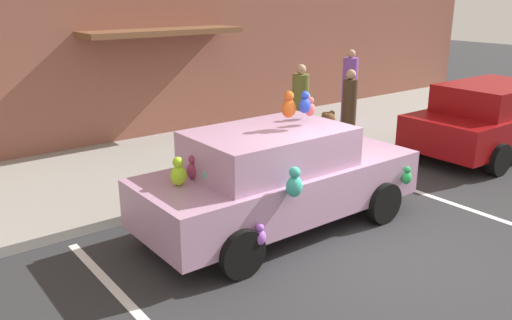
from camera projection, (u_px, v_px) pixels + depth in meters
name	position (u px, v px, depth m)	size (l,w,h in m)	color
ground_plane	(382.00, 253.00, 7.19)	(60.00, 60.00, 0.00)	#2D2D30
sidewalk	(192.00, 159.00, 10.94)	(24.00, 4.00, 0.15)	gray
storefront_building	(137.00, 1.00, 11.61)	(24.00, 1.25, 6.40)	brown
parking_stripe_front	(423.00, 194.00, 9.28)	(0.12, 3.60, 0.01)	silver
parking_stripe_rear	(127.00, 302.00, 6.04)	(0.12, 3.60, 0.01)	silver
plush_covered_car	(278.00, 177.00, 7.73)	(4.32, 1.96, 2.08)	#BE8FB2
parked_sedan_behind	(494.00, 117.00, 11.42)	(4.49, 2.00, 1.54)	maroon
teddy_bear_on_sidewalk	(327.00, 131.00, 11.31)	(0.43, 0.36, 0.82)	brown
pedestrian_near_shopfront	(300.00, 111.00, 11.06)	(0.35, 0.35, 1.83)	brown
pedestrian_walking_past	(349.00, 110.00, 11.52)	(0.31, 0.31, 1.66)	#44321F
pedestrian_by_lamp	(349.00, 90.00, 13.38)	(0.38, 0.38, 1.87)	purple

